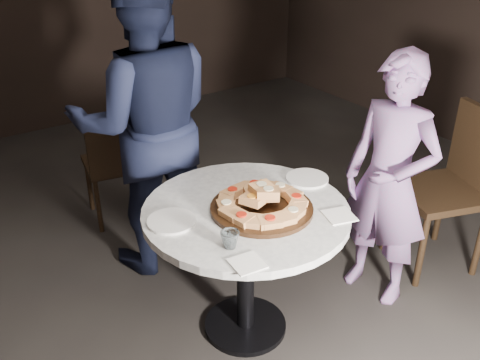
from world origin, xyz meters
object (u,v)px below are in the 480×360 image
object	(u,v)px
table	(246,233)
diner_teal	(389,182)
water_glass	(230,240)
serving_board	(262,208)
diner_navy	(147,124)
chair_far	(116,160)
chair_right	(456,179)
focaccia_pile	(262,201)

from	to	relation	value
table	diner_teal	distance (m)	0.84
table	water_glass	bearing A→B (deg)	-137.06
serving_board	diner_navy	xyz separation A→B (m)	(-0.14, 0.91, 0.16)
table	water_glass	size ratio (longest dim) A/B	15.74
table	water_glass	world-z (taller)	water_glass
water_glass	serving_board	bearing A→B (deg)	29.85
water_glass	chair_far	size ratio (longest dim) A/B	0.10
diner_teal	chair_far	bearing A→B (deg)	-161.26
serving_board	water_glass	distance (m)	0.33
table	diner_teal	world-z (taller)	diner_teal
serving_board	chair_right	world-z (taller)	chair_right
serving_board	diner_navy	size ratio (longest dim) A/B	0.27
diner_teal	serving_board	bearing A→B (deg)	-109.87
water_glass	chair_far	bearing A→B (deg)	85.16
water_glass	diner_navy	xyz separation A→B (m)	(0.15, 1.08, 0.13)
table	chair_far	world-z (taller)	chair_far
chair_far	diner_navy	bearing A→B (deg)	101.86
table	diner_teal	xyz separation A→B (m)	(0.82, -0.16, 0.10)
diner_teal	chair_right	bearing A→B (deg)	74.56
focaccia_pile	chair_right	size ratio (longest dim) A/B	0.43
water_glass	chair_far	distance (m)	1.63
serving_board	diner_navy	bearing A→B (deg)	98.53
serving_board	chair_right	bearing A→B (deg)	-5.86
chair_right	diner_navy	bearing A→B (deg)	-106.96
table	chair_far	bearing A→B (deg)	94.23
table	chair_far	xyz separation A→B (m)	(-0.10, 1.38, -0.12)
water_glass	diner_teal	distance (m)	1.06
chair_far	diner_navy	size ratio (longest dim) A/B	0.46
chair_right	diner_navy	xyz separation A→B (m)	(-1.47, 1.05, 0.34)
chair_far	chair_right	xyz separation A→B (m)	(1.49, -1.57, 0.09)
diner_teal	focaccia_pile	bearing A→B (deg)	-110.02
chair_right	serving_board	bearing A→B (deg)	-77.29
table	focaccia_pile	xyz separation A→B (m)	(0.05, -0.05, 0.19)
diner_teal	table	bearing A→B (deg)	-113.20
focaccia_pile	water_glass	size ratio (longest dim) A/B	5.24
chair_far	chair_right	distance (m)	2.16
water_glass	chair_right	world-z (taller)	chair_right
serving_board	water_glass	world-z (taller)	water_glass
table	diner_teal	size ratio (longest dim) A/B	0.91
table	chair_right	distance (m)	1.40
chair_right	focaccia_pile	bearing A→B (deg)	-77.37
focaccia_pile	diner_navy	xyz separation A→B (m)	(-0.14, 0.91, 0.12)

